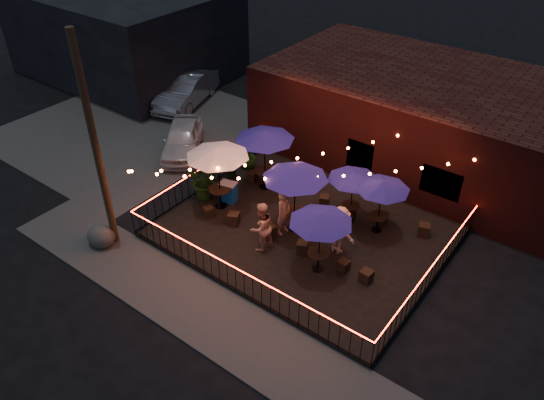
{
  "coord_description": "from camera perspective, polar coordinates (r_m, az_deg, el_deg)",
  "views": [
    {
      "loc": [
        8.51,
        -11.31,
        12.74
      ],
      "look_at": [
        -1.47,
        1.91,
        1.0
      ],
      "focal_mm": 35.0,
      "sensor_mm": 36.0,
      "label": 1
    }
  ],
  "objects": [
    {
      "name": "cooler",
      "position": [
        21.55,
        -4.7,
        0.87
      ],
      "size": [
        0.77,
        0.63,
        0.88
      ],
      "rotation": [
        0.0,
        0.0,
        0.26
      ],
      "color": "#0E51B8",
      "rests_on": "patio"
    },
    {
      "name": "cafe_table_1",
      "position": [
        21.31,
        -0.79,
        6.93
      ],
      "size": [
        2.47,
        2.47,
        2.69
      ],
      "rotation": [
        0.0,
        0.0,
        -0.01
      ],
      "color": "black",
      "rests_on": "patio"
    },
    {
      "name": "bistro_chair_11",
      "position": [
        20.61,
        16.01,
        -3.1
      ],
      "size": [
        0.53,
        0.53,
        0.49
      ],
      "primitive_type": "cube",
      "rotation": [
        0.0,
        0.0,
        3.5
      ],
      "color": "black",
      "rests_on": "patio"
    },
    {
      "name": "car_white",
      "position": [
        25.38,
        -9.61,
        6.49
      ],
      "size": [
        3.83,
        4.32,
        1.41
      ],
      "primitive_type": "imported",
      "rotation": [
        0.0,
        0.0,
        0.65
      ],
      "color": "silver",
      "rests_on": "ground"
    },
    {
      "name": "utility_pole",
      "position": [
        18.6,
        -18.43,
        5.35
      ],
      "size": [
        0.26,
        0.26,
        8.0
      ],
      "primitive_type": "cylinder",
      "color": "#382716",
      "rests_on": "ground"
    },
    {
      "name": "festoon_lights",
      "position": [
        19.09,
        0.73,
        2.94
      ],
      "size": [
        10.02,
        8.72,
        1.32
      ],
      "color": "#FF6125",
      "rests_on": "ground"
    },
    {
      "name": "bistro_chair_3",
      "position": [
        22.57,
        0.17,
        2.15
      ],
      "size": [
        0.49,
        0.49,
        0.49
      ],
      "primitive_type": "cube",
      "rotation": [
        0.0,
        0.0,
        3.37
      ],
      "color": "black",
      "rests_on": "patio"
    },
    {
      "name": "background_building",
      "position": [
        34.93,
        -15.48,
        17.07
      ],
      "size": [
        12.0,
        9.0,
        5.0
      ],
      "primitive_type": "cube",
      "color": "black",
      "rests_on": "ground"
    },
    {
      "name": "bistro_chair_1",
      "position": [
        20.4,
        -4.15,
        -2.03
      ],
      "size": [
        0.55,
        0.55,
        0.5
      ],
      "primitive_type": "cube",
      "rotation": [
        0.0,
        0.0,
        3.57
      ],
      "color": "black",
      "rests_on": "patio"
    },
    {
      "name": "potted_shrub_c",
      "position": [
        23.61,
        -2.62,
        4.88
      ],
      "size": [
        0.8,
        0.8,
        1.28
      ],
      "primitive_type": "imported",
      "rotation": [
        0.0,
        0.0,
        -0.12
      ],
      "color": "#16340C",
      "rests_on": "patio"
    },
    {
      "name": "bistro_chair_6",
      "position": [
        21.44,
        5.64,
        -0.1
      ],
      "size": [
        0.5,
        0.5,
        0.45
      ],
      "primitive_type": "cube",
      "rotation": [
        0.0,
        0.0,
        0.42
      ],
      "color": "black",
      "rests_on": "patio"
    },
    {
      "name": "bistro_chair_10",
      "position": [
        20.91,
        11.73,
        -1.8
      ],
      "size": [
        0.39,
        0.39,
        0.44
      ],
      "primitive_type": "cube",
      "rotation": [
        0.0,
        0.0,
        0.05
      ],
      "color": "black",
      "rests_on": "patio"
    },
    {
      "name": "brick_building",
      "position": [
        25.01,
        16.06,
        8.46
      ],
      "size": [
        14.0,
        8.0,
        4.0
      ],
      "color": "#35100E",
      "rests_on": "ground"
    },
    {
      "name": "bistro_chair_4",
      "position": [
        19.72,
        -0.33,
        -3.4
      ],
      "size": [
        0.55,
        0.55,
        0.51
      ],
      "primitive_type": "cube",
      "rotation": [
        0.0,
        0.0,
        -0.34
      ],
      "color": "black",
      "rests_on": "patio"
    },
    {
      "name": "bistro_chair_2",
      "position": [
        22.87,
        -2.11,
        2.53
      ],
      "size": [
        0.42,
        0.42,
        0.43
      ],
      "primitive_type": "cube",
      "rotation": [
        0.0,
        0.0,
        0.17
      ],
      "color": "black",
      "rests_on": "patio"
    },
    {
      "name": "bistro_chair_5",
      "position": [
        19.08,
        3.3,
        -5.12
      ],
      "size": [
        0.52,
        0.52,
        0.47
      ],
      "primitive_type": "cube",
      "rotation": [
        0.0,
        0.0,
        3.56
      ],
      "color": "black",
      "rests_on": "patio"
    },
    {
      "name": "sidewalk",
      "position": [
        17.3,
        -6.58,
        -12.32
      ],
      "size": [
        18.0,
        2.5,
        0.05
      ],
      "primitive_type": "cube",
      "color": "#413E3C",
      "rests_on": "ground"
    },
    {
      "name": "fence_left",
      "position": [
        22.49,
        -7.06,
        2.54
      ],
      "size": [
        0.04,
        8.0,
        1.04
      ],
      "rotation": [
        0.0,
        0.0,
        1.57
      ],
      "color": "black",
      "rests_on": "patio"
    },
    {
      "name": "ground",
      "position": [
        19.05,
        0.07,
        -6.66
      ],
      "size": [
        110.0,
        110.0,
        0.0
      ],
      "primitive_type": "plane",
      "color": "black",
      "rests_on": "ground"
    },
    {
      "name": "potted_shrub_b",
      "position": [
        22.91,
        -4.37,
        3.68
      ],
      "size": [
        0.8,
        0.71,
        1.22
      ],
      "primitive_type": "imported",
      "rotation": [
        0.0,
        0.0,
        -0.3
      ],
      "color": "#13390C",
      "rests_on": "patio"
    },
    {
      "name": "cafe_table_5",
      "position": [
        19.41,
        11.82,
        1.5
      ],
      "size": [
        2.32,
        2.32,
        2.22
      ],
      "rotation": [
        0.0,
        0.0,
        -0.17
      ],
      "color": "black",
      "rests_on": "patio"
    },
    {
      "name": "patron_b",
      "position": [
        18.76,
        -1.15,
        -2.94
      ],
      "size": [
        0.93,
        1.09,
        1.95
      ],
      "primitive_type": "imported",
      "rotation": [
        0.0,
        0.0,
        -1.79
      ],
      "color": "beige",
      "rests_on": "patio"
    },
    {
      "name": "bistro_chair_7",
      "position": [
        20.9,
        8.37,
        -1.46
      ],
      "size": [
        0.42,
        0.42,
        0.41
      ],
      "primitive_type": "cube",
      "rotation": [
        0.0,
        0.0,
        2.88
      ],
      "color": "black",
      "rests_on": "patio"
    },
    {
      "name": "patio",
      "position": [
        20.25,
        3.48,
        -3.47
      ],
      "size": [
        10.0,
        8.0,
        0.15
      ],
      "primitive_type": "cube",
      "color": "black",
      "rests_on": "ground"
    },
    {
      "name": "bistro_chair_8",
      "position": [
        18.53,
        7.71,
        -7.01
      ],
      "size": [
        0.38,
        0.38,
        0.42
      ],
      "primitive_type": "cube",
      "rotation": [
        0.0,
        0.0,
        -0.08
      ],
      "color": "black",
      "rests_on": "patio"
    },
    {
      "name": "fence_front",
      "position": [
        17.47,
        -3.93,
        -8.53
      ],
      "size": [
        10.0,
        0.04,
        1.04
      ],
      "color": "black",
      "rests_on": "patio"
    },
    {
      "name": "bistro_chair_9",
      "position": [
        18.23,
        10.1,
        -8.07
      ],
      "size": [
        0.42,
        0.42,
        0.45
      ],
      "primitive_type": "cube",
      "rotation": [
        0.0,
        0.0,
        3.04
      ],
      "color": "black",
      "rests_on": "patio"
    },
    {
      "name": "cafe_table_0",
      "position": [
        20.2,
        -5.9,
        5.09
      ],
      "size": [
        3.16,
        3.16,
        2.72
      ],
      "rotation": [
        0.0,
        0.0,
        -0.35
      ],
      "color": "black",
      "rests_on": "patio"
    },
    {
      "name": "car_silver",
      "position": [
        30.15,
        -9.21,
        11.59
      ],
      "size": [
        3.18,
        5.31,
        1.65
      ],
      "primitive_type": "imported",
      "rotation": [
        0.0,
        0.0,
        0.31
      ],
      "color": "#A4A5AC",
      "rests_on": "ground"
    },
    {
      "name": "cafe_table_4",
      "position": [
        17.24,
        5.29,
        -2.07
      ],
      "size": [
        2.41,
        2.41,
        2.37
      ],
      "rotation": [
        0.0,
        0.0,
        0.13
      ],
      "color": "black",
      "rests_on": "patio"
    },
    {
      "name": "fence_right",
      "position": [
        18.31,
        16.71,
        -7.81
      ],
      "size": [
        0.04,
        8.0,
        1.04
      ],
      "rotation": [
        0.0,
        0.0,
        1.57
      ],
      "color": "black",
      "rests_on": "patio"
    },
    {
      "name": "patron_a",
      "position": [
        19.57,
        1.25,
        -1.43
      ],
      "size": [
        0.47,
        0.67,
        1.77
      ],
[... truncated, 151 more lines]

